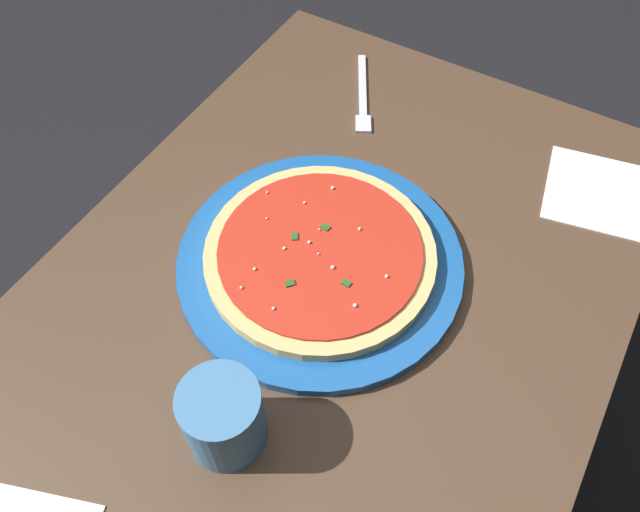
% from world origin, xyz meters
% --- Properties ---
extents(ground_plane, '(5.00, 5.00, 0.00)m').
position_xyz_m(ground_plane, '(0.00, 0.00, 0.00)').
color(ground_plane, black).
extents(restaurant_table, '(1.04, 0.70, 0.76)m').
position_xyz_m(restaurant_table, '(0.00, 0.00, 0.60)').
color(restaurant_table, black).
rests_on(restaurant_table, ground_plane).
extents(serving_plate, '(0.37, 0.37, 0.02)m').
position_xyz_m(serving_plate, '(-0.05, -0.03, 0.77)').
color(serving_plate, '#195199').
rests_on(serving_plate, restaurant_table).
extents(pizza, '(0.30, 0.30, 0.02)m').
position_xyz_m(pizza, '(-0.05, -0.03, 0.78)').
color(pizza, '#DBB26B').
rests_on(pizza, serving_plate).
extents(cup_tall_drink, '(0.09, 0.09, 0.10)m').
position_xyz_m(cup_tall_drink, '(0.20, 0.00, 0.81)').
color(cup_tall_drink, teal).
rests_on(cup_tall_drink, restaurant_table).
extents(napkin_loose_left, '(0.17, 0.17, 0.00)m').
position_xyz_m(napkin_loose_left, '(-0.36, 0.25, 0.76)').
color(napkin_loose_left, white).
rests_on(napkin_loose_left, restaurant_table).
extents(fork, '(0.17, 0.11, 0.00)m').
position_xyz_m(fork, '(-0.36, -0.14, 0.76)').
color(fork, silver).
rests_on(fork, restaurant_table).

